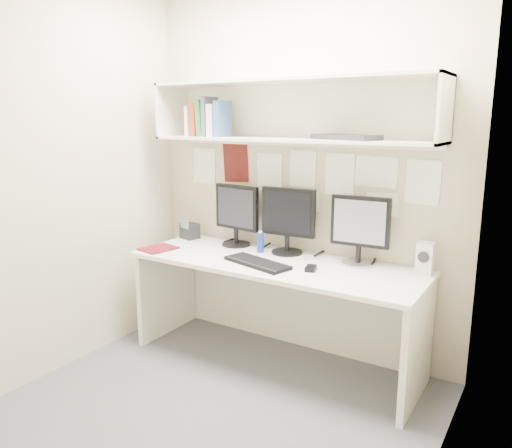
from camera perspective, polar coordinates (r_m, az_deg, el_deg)
The scene contains 19 objects.
floor at distance 3.16m, azimuth -4.04°, elevation -19.91°, with size 2.40×2.00×0.01m, color #4B4B50.
wall_back at distance 3.56m, azimuth 5.12°, elevation 5.99°, with size 2.40×0.02×2.60m, color #B7AB8C.
wall_front at distance 2.00m, azimuth -21.53°, elevation 0.46°, with size 2.40×0.02×2.60m, color #B7AB8C.
wall_left at distance 3.55m, azimuth -20.38°, elevation 5.26°, with size 0.02×2.00×2.60m, color #B7AB8C.
wall_right at distance 2.23m, azimuth 21.31°, elevation 1.59°, with size 0.02×2.00×2.60m, color #B7AB8C.
desk at distance 3.49m, azimuth 2.20°, elevation -9.97°, with size 2.00×0.70×0.73m.
overhead_hutch at distance 3.42m, azimuth 4.17°, elevation 12.80°, with size 2.00×0.38×0.40m.
pinned_papers at distance 3.56m, azimuth 5.06°, elevation 5.18°, with size 1.92×0.01×0.48m, color white, non-canonical shape.
monitor_left at distance 3.73m, azimuth -2.24°, elevation 1.30°, with size 0.39×0.21×0.45m.
monitor_center at distance 3.51m, azimuth 3.68°, elevation 0.69°, with size 0.40×0.22×0.47m.
monitor_right at distance 3.30m, azimuth 11.79°, elevation -0.40°, with size 0.39×0.21×0.45m.
keyboard at distance 3.28m, azimuth 0.13°, elevation -4.46°, with size 0.48×0.17×0.02m, color black.
mouse at distance 3.17m, azimuth 6.29°, elevation -5.05°, with size 0.06×0.10×0.03m, color black.
speaker at distance 3.24m, azimuth 18.78°, elevation -3.72°, with size 0.10×0.11×0.20m.
blue_bottle at distance 3.56m, azimuth 0.49°, elevation -2.09°, with size 0.05×0.05×0.16m.
maroon_notebook at distance 3.72m, azimuth -11.09°, elevation -2.77°, with size 0.20×0.24×0.01m, color #5A0F16.
desk_phone at distance 4.00m, azimuth -7.60°, elevation -0.76°, with size 0.16×0.15×0.16m.
book_stack at distance 3.68m, azimuth -5.44°, elevation 11.83°, with size 0.30×0.17×0.28m.
hutch_tray at distance 3.18m, azimuth 10.20°, elevation 9.75°, with size 0.45×0.17×0.03m, color black.
Camera 1 is at (1.59, -2.17, 1.67)m, focal length 35.00 mm.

